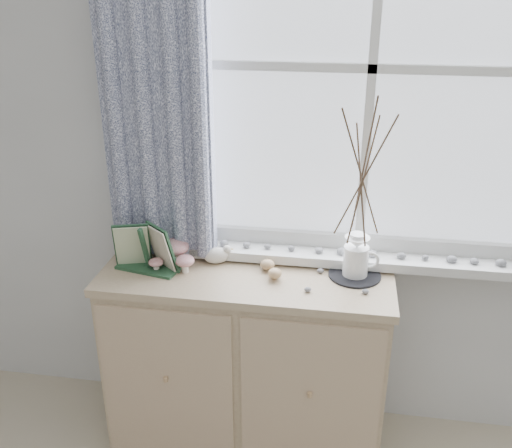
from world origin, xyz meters
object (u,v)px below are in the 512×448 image
(sideboard, at_px, (246,360))
(toadstool_cluster, at_px, (175,252))
(twig_pitcher, at_px, (363,174))
(botanical_book, at_px, (144,250))

(sideboard, distance_m, toadstool_cluster, 0.58)
(twig_pitcher, bearing_deg, sideboard, 179.71)
(toadstool_cluster, relative_size, twig_pitcher, 0.25)
(toadstool_cluster, bearing_deg, botanical_book, -144.54)
(botanical_book, distance_m, toadstool_cluster, 0.14)
(botanical_book, bearing_deg, twig_pitcher, 19.18)
(sideboard, distance_m, botanical_book, 0.67)
(botanical_book, relative_size, twig_pitcher, 0.39)
(botanical_book, relative_size, toadstool_cluster, 1.56)
(sideboard, relative_size, botanical_book, 4.02)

